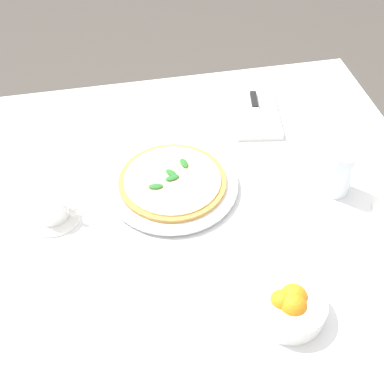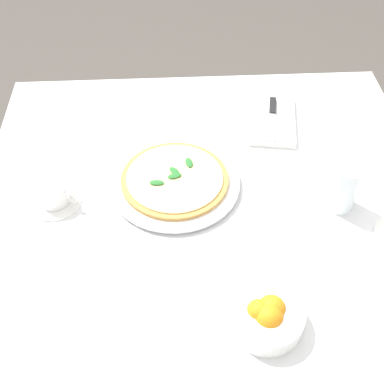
{
  "view_description": "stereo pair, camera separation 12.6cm",
  "coord_description": "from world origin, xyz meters",
  "px_view_note": "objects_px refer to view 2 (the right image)",
  "views": [
    {
      "loc": [
        0.81,
        -0.21,
        1.68
      ],
      "look_at": [
        -0.04,
        -0.04,
        0.77
      ],
      "focal_mm": 47.81,
      "sensor_mm": 36.0,
      "label": 1
    },
    {
      "loc": [
        0.82,
        -0.09,
        1.68
      ],
      "look_at": [
        -0.04,
        -0.04,
        0.77
      ],
      "focal_mm": 47.81,
      "sensor_mm": 36.0,
      "label": 2
    }
  ],
  "objects_px": {
    "water_glass_far_left": "(343,190)",
    "pizza": "(175,179)",
    "citrus_bowl": "(267,316)",
    "pizza_plate": "(175,183)",
    "napkin_folded": "(272,120)",
    "dinner_knife": "(272,117)",
    "coffee_cup_right_edge": "(54,195)"
  },
  "relations": [
    {
      "from": "water_glass_far_left",
      "to": "pizza",
      "type": "bearing_deg",
      "value": -102.72
    },
    {
      "from": "water_glass_far_left",
      "to": "citrus_bowl",
      "type": "height_order",
      "value": "water_glass_far_left"
    },
    {
      "from": "pizza_plate",
      "to": "napkin_folded",
      "type": "bearing_deg",
      "value": 129.93
    },
    {
      "from": "napkin_folded",
      "to": "citrus_bowl",
      "type": "bearing_deg",
      "value": -1.3
    },
    {
      "from": "pizza_plate",
      "to": "dinner_knife",
      "type": "bearing_deg",
      "value": 129.65
    },
    {
      "from": "pizza",
      "to": "water_glass_far_left",
      "type": "relative_size",
      "value": 2.14
    },
    {
      "from": "dinner_knife",
      "to": "napkin_folded",
      "type": "bearing_deg",
      "value": -180.0
    },
    {
      "from": "water_glass_far_left",
      "to": "dinner_knife",
      "type": "height_order",
      "value": "water_glass_far_left"
    },
    {
      "from": "pizza_plate",
      "to": "dinner_knife",
      "type": "xyz_separation_m",
      "value": [
        -0.24,
        0.29,
        0.01
      ]
    },
    {
      "from": "coffee_cup_right_edge",
      "to": "dinner_knife",
      "type": "height_order",
      "value": "coffee_cup_right_edge"
    },
    {
      "from": "pizza_plate",
      "to": "water_glass_far_left",
      "type": "xyz_separation_m",
      "value": [
        0.09,
        0.4,
        0.05
      ]
    },
    {
      "from": "citrus_bowl",
      "to": "napkin_folded",
      "type": "bearing_deg",
      "value": 169.72
    },
    {
      "from": "pizza_plate",
      "to": "pizza",
      "type": "relative_size",
      "value": 1.22
    },
    {
      "from": "pizza_plate",
      "to": "pizza",
      "type": "xyz_separation_m",
      "value": [
        -0.0,
        -0.0,
        0.01
      ]
    },
    {
      "from": "pizza_plate",
      "to": "dinner_knife",
      "type": "relative_size",
      "value": 1.69
    },
    {
      "from": "water_glass_far_left",
      "to": "napkin_folded",
      "type": "height_order",
      "value": "water_glass_far_left"
    },
    {
      "from": "coffee_cup_right_edge",
      "to": "napkin_folded",
      "type": "distance_m",
      "value": 0.65
    },
    {
      "from": "pizza",
      "to": "citrus_bowl",
      "type": "height_order",
      "value": "citrus_bowl"
    },
    {
      "from": "pizza_plate",
      "to": "water_glass_far_left",
      "type": "relative_size",
      "value": 2.6
    },
    {
      "from": "napkin_folded",
      "to": "pizza",
      "type": "bearing_deg",
      "value": -41.11
    },
    {
      "from": "coffee_cup_right_edge",
      "to": "citrus_bowl",
      "type": "xyz_separation_m",
      "value": [
        0.36,
        0.47,
        -0.0
      ]
    },
    {
      "from": "coffee_cup_right_edge",
      "to": "citrus_bowl",
      "type": "distance_m",
      "value": 0.59
    },
    {
      "from": "pizza",
      "to": "dinner_knife",
      "type": "bearing_deg",
      "value": 129.63
    },
    {
      "from": "pizza",
      "to": "coffee_cup_right_edge",
      "type": "bearing_deg",
      "value": -81.99
    },
    {
      "from": "water_glass_far_left",
      "to": "dinner_knife",
      "type": "xyz_separation_m",
      "value": [
        -0.33,
        -0.11,
        -0.03
      ]
    },
    {
      "from": "pizza",
      "to": "napkin_folded",
      "type": "height_order",
      "value": "pizza"
    },
    {
      "from": "coffee_cup_right_edge",
      "to": "water_glass_far_left",
      "type": "bearing_deg",
      "value": 86.02
    },
    {
      "from": "pizza_plate",
      "to": "napkin_folded",
      "type": "height_order",
      "value": "napkin_folded"
    },
    {
      "from": "coffee_cup_right_edge",
      "to": "pizza",
      "type": "bearing_deg",
      "value": 98.01
    },
    {
      "from": "pizza",
      "to": "napkin_folded",
      "type": "bearing_deg",
      "value": 129.91
    },
    {
      "from": "pizza",
      "to": "dinner_knife",
      "type": "height_order",
      "value": "pizza"
    },
    {
      "from": "dinner_knife",
      "to": "citrus_bowl",
      "type": "distance_m",
      "value": 0.65
    }
  ]
}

